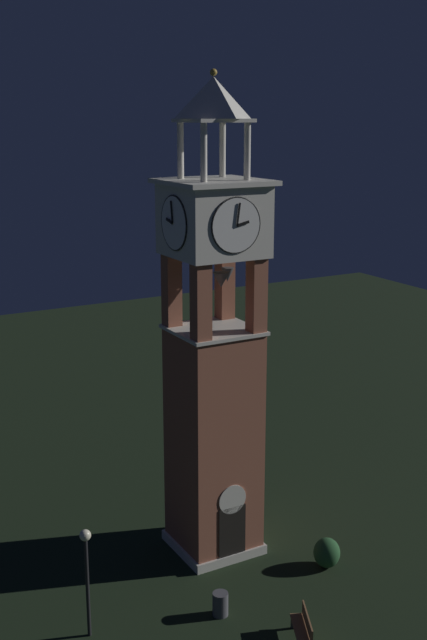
{
  "coord_description": "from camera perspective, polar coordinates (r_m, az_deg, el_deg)",
  "views": [
    {
      "loc": [
        -13.27,
        -23.63,
        15.85
      ],
      "look_at": [
        0.0,
        0.0,
        8.88
      ],
      "focal_mm": 44.59,
      "sensor_mm": 36.0,
      "label": 1
    }
  ],
  "objects": [
    {
      "name": "lamp_post",
      "position": [
        25.76,
        -9.11,
        -16.81
      ],
      "size": [
        0.36,
        0.36,
        3.68
      ],
      "color": "black",
      "rests_on": "ground"
    },
    {
      "name": "ground",
      "position": [
        31.39,
        -0.0,
        -15.89
      ],
      "size": [
        80.0,
        80.0,
        0.0
      ],
      "primitive_type": "plane",
      "color": "black"
    },
    {
      "name": "shrub_near_entry",
      "position": [
        30.18,
        8.13,
        -16.2
      ],
      "size": [
        0.97,
        0.97,
        1.1
      ],
      "primitive_type": "ellipsoid",
      "color": "#28562D",
      "rests_on": "ground"
    },
    {
      "name": "park_bench",
      "position": [
        26.48,
        6.45,
        -21.14
      ],
      "size": [
        1.08,
        1.63,
        0.95
      ],
      "color": "brown",
      "rests_on": "ground"
    },
    {
      "name": "trash_bin",
      "position": [
        27.54,
        0.49,
        -19.7
      ],
      "size": [
        0.52,
        0.52,
        0.8
      ],
      "primitive_type": "cylinder",
      "color": "#4C4C51",
      "rests_on": "ground"
    },
    {
      "name": "clock_tower",
      "position": [
        28.46,
        0.0,
        -3.38
      ],
      "size": [
        3.34,
        3.34,
        17.35
      ],
      "color": "#93543D",
      "rests_on": "ground"
    }
  ]
}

